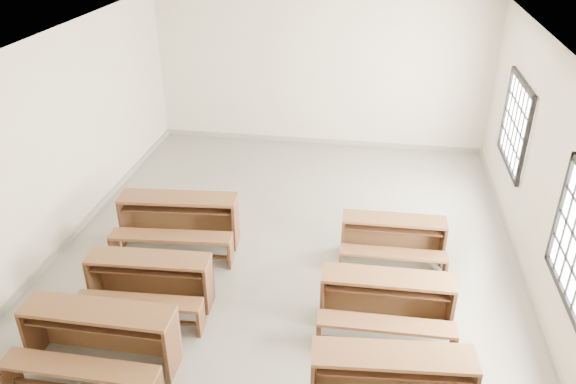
% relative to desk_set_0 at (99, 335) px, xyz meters
% --- Properties ---
extents(room, '(8.50, 8.50, 3.20)m').
position_rel_desk_set_0_xyz_m(room, '(1.83, 2.77, 1.68)').
color(room, slate).
rests_on(room, ground).
extents(desk_set_0, '(1.75, 0.91, 0.79)m').
position_rel_desk_set_0_xyz_m(desk_set_0, '(0.00, 0.00, 0.00)').
color(desk_set_0, brown).
rests_on(desk_set_0, ground).
extents(desk_set_1, '(1.66, 0.93, 0.73)m').
position_rel_desk_set_0_xyz_m(desk_set_1, '(0.15, 1.15, -0.03)').
color(desk_set_1, brown).
rests_on(desk_set_1, ground).
extents(desk_set_2, '(1.88, 1.09, 0.81)m').
position_rel_desk_set_0_xyz_m(desk_set_2, '(0.05, 2.64, 0.02)').
color(desk_set_2, brown).
rests_on(desk_set_2, ground).
extents(desk_set_3, '(1.76, 1.02, 0.76)m').
position_rel_desk_set_0_xyz_m(desk_set_3, '(3.31, -0.13, -0.02)').
color(desk_set_3, brown).
rests_on(desk_set_3, ground).
extents(desk_set_4, '(1.66, 0.88, 0.74)m').
position_rel_desk_set_0_xyz_m(desk_set_4, '(3.24, 1.22, -0.03)').
color(desk_set_4, brown).
rests_on(desk_set_4, ground).
extents(desk_set_5, '(1.54, 0.82, 0.69)m').
position_rel_desk_set_0_xyz_m(desk_set_5, '(3.33, 2.74, -0.06)').
color(desk_set_5, brown).
rests_on(desk_set_5, ground).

